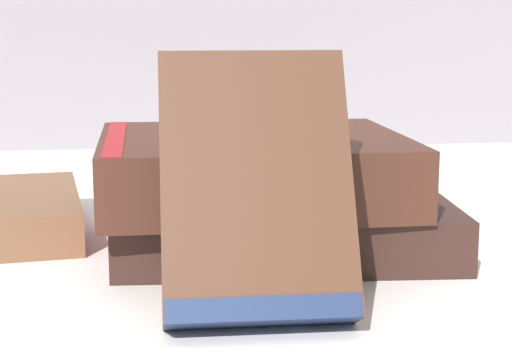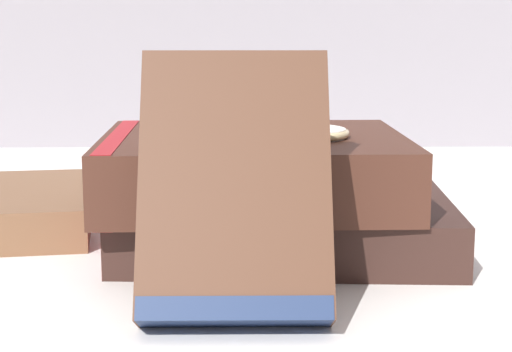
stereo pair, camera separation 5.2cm
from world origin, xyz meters
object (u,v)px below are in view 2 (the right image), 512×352
(book_leaning_front, at_px, (235,195))
(pocket_watch, at_px, (306,133))
(reading_glasses, at_px, (212,195))
(book_flat_top, at_px, (252,168))
(book_flat_bottom, at_px, (278,221))

(book_leaning_front, xyz_separation_m, pocket_watch, (0.05, 0.12, 0.02))
(book_leaning_front, height_order, pocket_watch, book_leaning_front)
(book_leaning_front, xyz_separation_m, reading_glasses, (-0.02, 0.30, -0.06))
(book_leaning_front, relative_size, reading_glasses, 1.37)
(pocket_watch, bearing_deg, book_flat_top, 163.75)
(book_flat_bottom, height_order, book_leaning_front, book_leaning_front)
(book_flat_top, distance_m, reading_glasses, 0.19)
(book_flat_top, xyz_separation_m, pocket_watch, (0.04, -0.01, 0.03))
(book_leaning_front, relative_size, pocket_watch, 2.35)
(book_flat_top, bearing_deg, pocket_watch, -17.57)
(book_flat_top, bearing_deg, book_flat_bottom, 35.72)
(book_flat_bottom, relative_size, pocket_watch, 3.87)
(book_flat_bottom, bearing_deg, book_leaning_front, -98.68)
(book_flat_bottom, distance_m, reading_glasses, 0.17)
(book_flat_top, distance_m, pocket_watch, 0.04)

